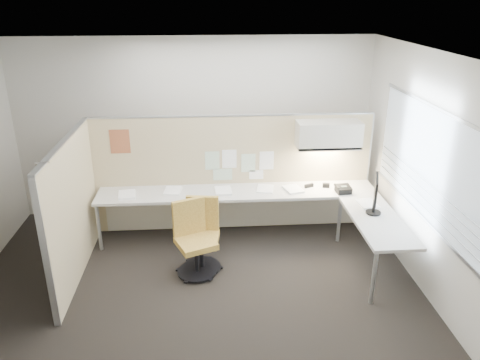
{
  "coord_description": "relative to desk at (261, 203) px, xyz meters",
  "views": [
    {
      "loc": [
        0.19,
        -4.87,
        3.4
      ],
      "look_at": [
        0.6,
        0.8,
        1.09
      ],
      "focal_mm": 35.0,
      "sensor_mm": 36.0,
      "label": 1
    }
  ],
  "objects": [
    {
      "name": "task_light_strip",
      "position": [
        0.97,
        0.26,
        0.7
      ],
      "size": [
        0.6,
        0.06,
        0.02
      ],
      "primitive_type": "cube",
      "color": "#FFEABF",
      "rests_on": "overhead_bin"
    },
    {
      "name": "paper_stack_0",
      "position": [
        -1.89,
        0.09,
        0.14
      ],
      "size": [
        0.27,
        0.33,
        0.03
      ],
      "primitive_type": "cube",
      "rotation": [
        0.0,
        0.0,
        0.14
      ],
      "color": "white",
      "rests_on": "desk"
    },
    {
      "name": "partition_back",
      "position": [
        -0.38,
        0.47,
        0.27
      ],
      "size": [
        4.1,
        0.06,
        1.75
      ],
      "primitive_type": "cube",
      "color": "#C5B188",
      "rests_on": "floor"
    },
    {
      "name": "ceiling",
      "position": [
        -0.93,
        -1.13,
        2.2
      ],
      "size": [
        5.5,
        4.5,
        0.01
      ],
      "primitive_type": "cube",
      "color": "white",
      "rests_on": "wall_back"
    },
    {
      "name": "poster",
      "position": [
        -1.98,
        0.44,
        0.82
      ],
      "size": [
        0.28,
        0.0,
        0.35
      ],
      "primitive_type": "cube",
      "color": "#E35A1C",
      "rests_on": "partition_back"
    },
    {
      "name": "tape_dispenser",
      "position": [
        0.97,
        0.19,
        0.16
      ],
      "size": [
        0.11,
        0.08,
        0.06
      ],
      "primitive_type": "cube",
      "rotation": [
        0.0,
        0.0,
        -0.19
      ],
      "color": "black",
      "rests_on": "desk"
    },
    {
      "name": "coat_hook",
      "position": [
        -2.51,
        -1.39,
        0.82
      ],
      "size": [
        0.18,
        0.42,
        1.28
      ],
      "color": "silver",
      "rests_on": "partition_left"
    },
    {
      "name": "monitor",
      "position": [
        1.37,
        -0.71,
        0.41
      ],
      "size": [
        0.2,
        0.45,
        0.49
      ],
      "rotation": [
        0.0,
        0.0,
        1.23
      ],
      "color": "black",
      "rests_on": "desk"
    },
    {
      "name": "wall_front",
      "position": [
        -0.93,
        -3.38,
        0.8
      ],
      "size": [
        5.5,
        0.02,
        2.8
      ],
      "primitive_type": "cube",
      "color": "beige",
      "rests_on": "ground"
    },
    {
      "name": "pinned_papers",
      "position": [
        -0.3,
        0.44,
        0.43
      ],
      "size": [
        1.01,
        0.0,
        0.47
      ],
      "color": "#8CBF8C",
      "rests_on": "partition_back"
    },
    {
      "name": "partition_left",
      "position": [
        -2.43,
        -0.63,
        0.27
      ],
      "size": [
        0.06,
        2.2,
        1.75
      ],
      "primitive_type": "cube",
      "color": "#C5B188",
      "rests_on": "floor"
    },
    {
      "name": "paper_stack_3",
      "position": [
        0.07,
        0.19,
        0.14
      ],
      "size": [
        0.28,
        0.34,
        0.02
      ],
      "primitive_type": "cube",
      "rotation": [
        0.0,
        0.0,
        -0.2
      ],
      "color": "white",
      "rests_on": "desk"
    },
    {
      "name": "chair_left",
      "position": [
        -0.85,
        -0.64,
        -0.16
      ],
      "size": [
        0.49,
        0.51,
        0.94
      ],
      "rotation": [
        0.0,
        0.0,
        -0.13
      ],
      "color": "black",
      "rests_on": "floor"
    },
    {
      "name": "floor",
      "position": [
        -0.93,
        -1.13,
        -0.61
      ],
      "size": [
        5.5,
        4.5,
        0.01
      ],
      "primitive_type": "cube",
      "color": "black",
      "rests_on": "ground"
    },
    {
      "name": "stapler",
      "position": [
        0.72,
        0.21,
        0.15
      ],
      "size": [
        0.14,
        0.09,
        0.05
      ],
      "primitive_type": "cube",
      "rotation": [
        0.0,
        0.0,
        0.42
      ],
      "color": "black",
      "rests_on": "desk"
    },
    {
      "name": "paper_stack_1",
      "position": [
        -1.26,
        0.2,
        0.14
      ],
      "size": [
        0.26,
        0.32,
        0.02
      ],
      "primitive_type": "cube",
      "rotation": [
        0.0,
        0.0,
        -0.1
      ],
      "color": "white",
      "rests_on": "desk"
    },
    {
      "name": "chair_right",
      "position": [
        -0.95,
        -0.75,
        -0.16
      ],
      "size": [
        0.58,
        0.6,
        0.95
      ],
      "rotation": [
        0.0,
        0.0,
        0.4
      ],
      "color": "black",
      "rests_on": "floor"
    },
    {
      "name": "phone",
      "position": [
        1.16,
        -0.02,
        0.18
      ],
      "size": [
        0.22,
        0.21,
        0.12
      ],
      "rotation": [
        0.0,
        0.0,
        0.09
      ],
      "color": "black",
      "rests_on": "desk"
    },
    {
      "name": "wall_right",
      "position": [
        1.82,
        -1.13,
        0.8
      ],
      "size": [
        0.02,
        4.5,
        2.8
      ],
      "primitive_type": "cube",
      "color": "beige",
      "rests_on": "ground"
    },
    {
      "name": "window_pane",
      "position": [
        1.79,
        -1.13,
        0.95
      ],
      "size": [
        0.01,
        2.8,
        1.3
      ],
      "primitive_type": "cube",
      "color": "#9AA9B3",
      "rests_on": "wall_right"
    },
    {
      "name": "paper_stack_5",
      "position": [
        1.38,
        -0.43,
        0.14
      ],
      "size": [
        0.26,
        0.32,
        0.02
      ],
      "primitive_type": "cube",
      "rotation": [
        0.0,
        0.0,
        0.11
      ],
      "color": "white",
      "rests_on": "desk"
    },
    {
      "name": "paper_stack_4",
      "position": [
        0.47,
        0.13,
        0.14
      ],
      "size": [
        0.3,
        0.35,
        0.03
      ],
      "primitive_type": "cube",
      "rotation": [
        0.0,
        0.0,
        0.27
      ],
      "color": "white",
      "rests_on": "desk"
    },
    {
      "name": "wall_back",
      "position": [
        -0.93,
        1.12,
        0.8
      ],
      "size": [
        5.5,
        0.02,
        2.8
      ],
      "primitive_type": "cube",
      "color": "beige",
      "rests_on": "ground"
    },
    {
      "name": "overhead_bin",
      "position": [
        0.97,
        0.26,
        0.91
      ],
      "size": [
        0.9,
        0.36,
        0.38
      ],
      "primitive_type": "cube",
      "color": "beige",
      "rests_on": "partition_back"
    },
    {
      "name": "desk",
      "position": [
        0.0,
        0.0,
        0.0
      ],
      "size": [
        4.0,
        2.07,
        0.73
      ],
      "color": "beige",
      "rests_on": "floor"
    },
    {
      "name": "paper_stack_2",
      "position": [
        -0.54,
        0.13,
        0.14
      ],
      "size": [
        0.25,
        0.31,
        0.03
      ],
      "primitive_type": "cube",
      "rotation": [
        0.0,
        0.0,
        0.06
      ],
      "color": "white",
      "rests_on": "desk"
    }
  ]
}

